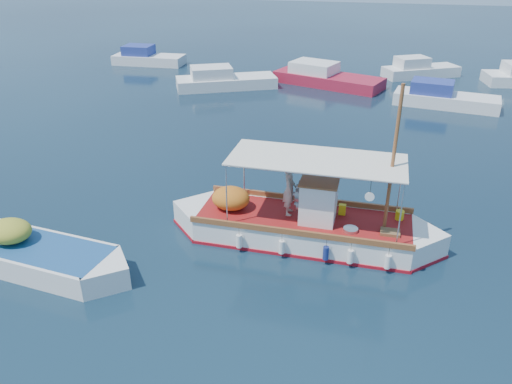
# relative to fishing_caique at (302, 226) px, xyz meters

# --- Properties ---
(ground) EXTENTS (160.00, 160.00, 0.00)m
(ground) POSITION_rel_fishing_caique_xyz_m (-0.70, 0.46, -0.54)
(ground) COLOR black
(ground) RESTS_ON ground
(fishing_caique) EXTENTS (10.00, 2.98, 6.10)m
(fishing_caique) POSITION_rel_fishing_caique_xyz_m (0.00, 0.00, 0.00)
(fishing_caique) COLOR white
(fishing_caique) RESTS_ON ground
(dinghy) EXTENTS (7.23, 2.71, 1.78)m
(dinghy) POSITION_rel_fishing_caique_xyz_m (-8.39, -3.66, -0.17)
(dinghy) COLOR white
(dinghy) RESTS_ON ground
(bg_boat_nw) EXTENTS (7.57, 5.23, 1.80)m
(bg_boat_nw) POSITION_rel_fishing_caique_xyz_m (-8.63, 19.48, -0.05)
(bg_boat_nw) COLOR silver
(bg_boat_nw) RESTS_ON ground
(bg_boat_n) EXTENTS (8.57, 5.40, 1.80)m
(bg_boat_n) POSITION_rel_fishing_caique_xyz_m (-1.42, 22.10, -0.05)
(bg_boat_n) COLOR maroon
(bg_boat_n) RESTS_ON ground
(bg_boat_ne) EXTENTS (6.79, 3.30, 1.80)m
(bg_boat_ne) POSITION_rel_fishing_caique_xyz_m (6.66, 18.35, -0.05)
(bg_boat_ne) COLOR silver
(bg_boat_ne) RESTS_ON ground
(bg_boat_far_w) EXTENTS (6.16, 2.44, 1.80)m
(bg_boat_far_w) POSITION_rel_fishing_caique_xyz_m (-17.40, 25.65, -0.05)
(bg_boat_far_w) COLOR silver
(bg_boat_far_w) RESTS_ON ground
(bg_boat_far_n) EXTENTS (6.25, 4.61, 1.80)m
(bg_boat_far_n) POSITION_rel_fishing_caique_xyz_m (5.61, 26.22, -0.05)
(bg_boat_far_n) COLOR silver
(bg_boat_far_n) RESTS_ON ground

